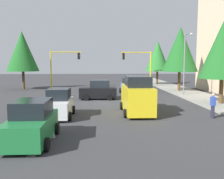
# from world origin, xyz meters

# --- Properties ---
(ground_plane) EXTENTS (120.00, 120.00, 0.00)m
(ground_plane) POSITION_xyz_m (0.00, 0.00, 0.00)
(ground_plane) COLOR #353538
(sidewalk_kerb) EXTENTS (80.00, 4.00, 0.15)m
(sidewalk_kerb) POSITION_xyz_m (-5.00, 10.50, 0.07)
(sidewalk_kerb) COLOR gray
(sidewalk_kerb) RESTS_ON ground
(lane_arrow_near) EXTENTS (2.40, 1.10, 1.10)m
(lane_arrow_near) POSITION_xyz_m (11.51, -3.00, 0.01)
(lane_arrow_near) COLOR silver
(lane_arrow_near) RESTS_ON ground
(traffic_signal_far_right) EXTENTS (0.36, 4.59, 5.46)m
(traffic_signal_far_right) POSITION_xyz_m (-14.00, -5.66, 3.87)
(traffic_signal_far_right) COLOR yellow
(traffic_signal_far_right) RESTS_ON ground
(traffic_signal_far_left) EXTENTS (0.36, 4.59, 5.43)m
(traffic_signal_far_left) POSITION_xyz_m (-14.00, 5.66, 3.86)
(traffic_signal_far_left) COLOR yellow
(traffic_signal_far_left) RESTS_ON ground
(street_lamp_curbside) EXTENTS (2.15, 0.28, 7.00)m
(street_lamp_curbside) POSITION_xyz_m (-3.61, 9.20, 4.35)
(street_lamp_curbside) COLOR slate
(street_lamp_curbside) RESTS_ON ground
(tree_roadside_mid) EXTENTS (4.52, 4.52, 8.27)m
(tree_roadside_mid) POSITION_xyz_m (-8.00, 10.00, 5.43)
(tree_roadside_mid) COLOR brown
(tree_roadside_mid) RESTS_ON ground
(tree_roadside_near) EXTENTS (4.10, 4.10, 7.48)m
(tree_roadside_near) POSITION_xyz_m (2.00, 10.50, 4.91)
(tree_roadside_near) COLOR brown
(tree_roadside_near) RESTS_ON ground
(tree_roadside_far) EXTENTS (4.05, 4.05, 7.39)m
(tree_roadside_far) POSITION_xyz_m (-18.00, 9.50, 4.84)
(tree_roadside_far) COLOR brown
(tree_roadside_far) RESTS_ON ground
(tree_opposite_side) EXTENTS (4.42, 4.42, 8.09)m
(tree_opposite_side) POSITION_xyz_m (-12.00, -11.00, 5.32)
(tree_opposite_side) COLOR brown
(tree_opposite_side) RESTS_ON ground
(delivery_van_yellow) EXTENTS (4.80, 2.22, 2.77)m
(delivery_van_yellow) POSITION_xyz_m (5.19, 2.51, 1.28)
(delivery_van_yellow) COLOR yellow
(delivery_van_yellow) RESTS_ON ground
(car_blue) EXTENTS (4.20, 2.02, 1.98)m
(car_blue) POSITION_xyz_m (-6.14, 3.23, 0.90)
(car_blue) COLOR blue
(car_blue) RESTS_ON ground
(car_black) EXTENTS (2.00, 3.76, 1.98)m
(car_black) POSITION_xyz_m (-2.00, -0.39, 0.90)
(car_black) COLOR black
(car_black) RESTS_ON ground
(car_white) EXTENTS (3.61, 1.94, 1.98)m
(car_white) POSITION_xyz_m (6.22, -3.05, 0.89)
(car_white) COLOR white
(car_white) RESTS_ON ground
(car_green) EXTENTS (4.06, 2.09, 1.98)m
(car_green) POSITION_xyz_m (11.52, -3.43, 0.90)
(car_green) COLOR #1E7238
(car_green) RESTS_ON ground
(pedestrian_crossing) EXTENTS (0.40, 0.24, 1.70)m
(pedestrian_crossing) POSITION_xyz_m (7.04, 7.39, 0.91)
(pedestrian_crossing) COLOR #262638
(pedestrian_crossing) RESTS_ON ground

